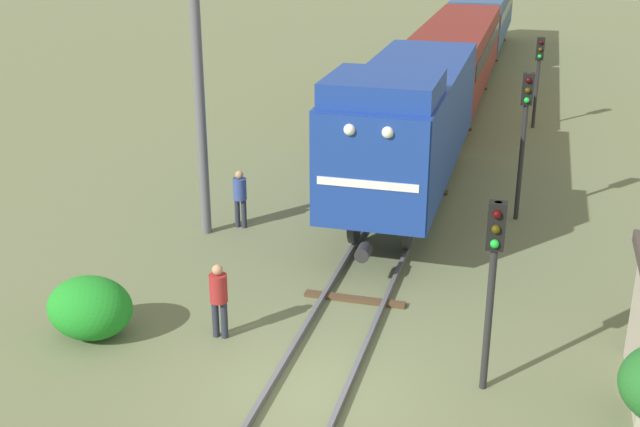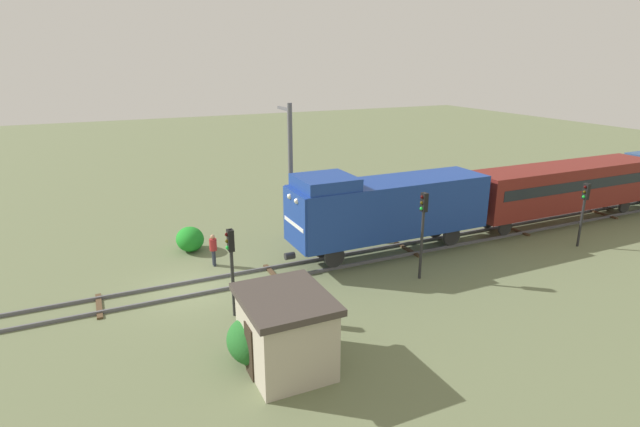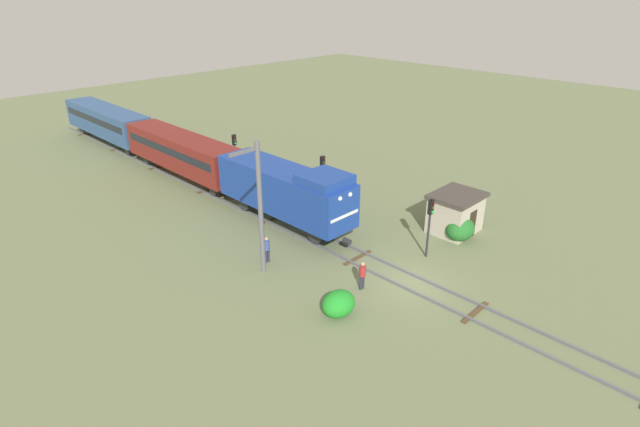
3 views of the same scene
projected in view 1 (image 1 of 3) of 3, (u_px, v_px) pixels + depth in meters
name	position (u px, v px, depth m)	size (l,w,h in m)	color
ground_plane	(307.00, 395.00, 15.19)	(144.17, 144.17, 0.00)	#66704C
railway_track	(307.00, 392.00, 15.16)	(2.40, 96.12, 0.16)	#595960
locomotive	(406.00, 119.00, 23.64)	(2.90, 11.60, 4.60)	navy
passenger_car_leading	(457.00, 52.00, 35.72)	(2.84, 14.00, 3.66)	maroon
passenger_car_trailing	(484.00, 12.00, 48.84)	(2.84, 14.00, 3.66)	#2D4C7A
traffic_signal_near	(493.00, 262.00, 14.46)	(0.32, 0.34, 3.81)	#262628
traffic_signal_mid	(525.00, 120.00, 22.59)	(0.32, 0.34, 4.34)	#262628
traffic_signal_far	(539.00, 65.00, 32.43)	(0.32, 0.34, 3.70)	#262628
worker_near_track	(219.00, 295.00, 16.88)	(0.38, 0.38, 1.70)	#262B38
worker_by_signal	(240.00, 194.00, 22.72)	(0.38, 0.38, 1.70)	#262B38
catenary_mast	(197.00, 85.00, 21.22)	(1.94, 0.28, 7.93)	#595960
bush_near	(90.00, 308.00, 17.03)	(1.86, 1.52, 1.35)	#1F8B26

